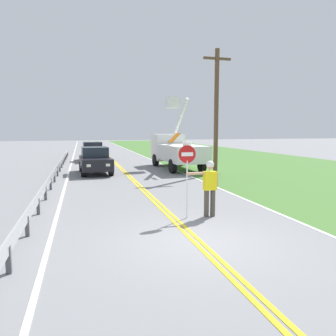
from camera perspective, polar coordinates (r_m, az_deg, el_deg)
ground_plane at (r=8.32m, az=5.20°, el=-12.93°), size 160.00×160.00×0.00m
grass_verge_right at (r=31.00m, az=12.47°, el=1.48°), size 16.00×110.00×0.01m
centerline_yellow_left at (r=27.61m, az=-9.57°, el=0.91°), size 0.11×110.00×0.01m
centerline_yellow_right at (r=27.63m, az=-9.20°, el=0.92°), size 0.11×110.00×0.01m
edge_line_right at (r=28.20m, az=-2.09°, el=1.12°), size 0.12×110.00×0.01m
edge_line_left at (r=27.49m, az=-16.87°, el=0.68°), size 0.12×110.00×0.01m
flagger_worker at (r=10.42m, az=7.41°, el=-2.98°), size 1.09×0.25×1.83m
stop_sign_paddle at (r=10.05m, az=3.42°, el=0.53°), size 0.56×0.04×2.33m
utility_bucket_truck at (r=23.44m, az=1.30°, el=3.40°), size 2.67×6.88×5.21m
oncoming_sedan_nearest at (r=21.12m, az=-12.84°, el=1.29°), size 2.06×4.18×1.70m
oncoming_sedan_second at (r=29.81m, az=-13.26°, el=2.85°), size 2.05×4.17×1.70m
utility_pole_near at (r=20.76m, az=8.60°, el=10.26°), size 1.80×0.28×7.80m
guardrail_left_shoulder at (r=21.64m, az=-18.93°, el=0.39°), size 0.10×32.00×0.71m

